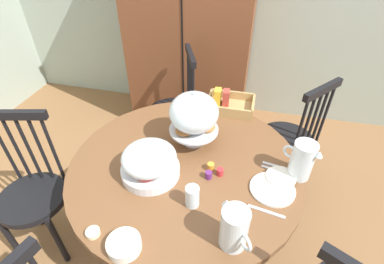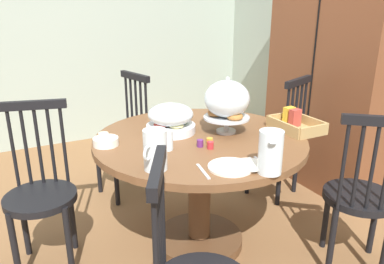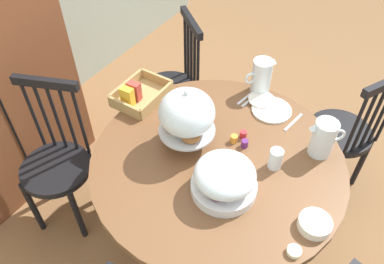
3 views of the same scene
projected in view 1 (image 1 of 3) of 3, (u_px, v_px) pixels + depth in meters
ground_plane at (194, 246)px, 1.97m from camera, size 10.00×10.00×0.00m
wooden_armoire at (190, 26)px, 2.58m from camera, size 1.18×0.60×1.96m
dining_table at (186, 188)px, 1.68m from camera, size 1.25×1.25×0.74m
windsor_chair_near_window at (34, 195)px, 1.74m from camera, size 0.42×0.42×0.97m
windsor_chair_far_side at (289, 141)px, 2.15m from camera, size 0.47×0.47×0.97m
windsor_chair_host_seat at (175, 112)px, 2.45m from camera, size 0.43×0.43×0.97m
pastry_stand_with_dome at (194, 114)px, 1.57m from camera, size 0.28×0.28×0.34m
fruit_platter_covered at (150, 162)px, 1.44m from camera, size 0.30×0.30×0.18m
orange_juice_pitcher at (234, 230)px, 1.13m from camera, size 0.14×0.16×0.20m
milk_pitcher at (301, 162)px, 1.43m from camera, size 0.18×0.13×0.21m
cereal_basket at (228, 103)px, 1.96m from camera, size 0.32×0.24×0.12m
china_plate_large at (272, 189)px, 1.40m from camera, size 0.22×0.22×0.01m
china_plate_small at (281, 177)px, 1.45m from camera, size 0.15×0.15×0.01m
cereal_bowl at (124, 245)px, 1.15m from camera, size 0.14×0.14×0.04m
drinking_glass at (192, 196)px, 1.30m from camera, size 0.06×0.06×0.11m
butter_dish at (93, 233)px, 1.21m from camera, size 0.06×0.06×0.02m
jam_jar_strawberry at (220, 172)px, 1.47m from camera, size 0.04×0.04×0.04m
jam_jar_apricot at (211, 167)px, 1.50m from camera, size 0.04×0.04×0.04m
jam_jar_grape at (209, 175)px, 1.46m from camera, size 0.04×0.04×0.04m
table_knife at (278, 170)px, 1.50m from camera, size 0.17×0.04×0.01m
dinner_fork at (279, 167)px, 1.53m from camera, size 0.17×0.04×0.01m
soup_spoon at (266, 211)px, 1.30m from camera, size 0.17×0.04×0.01m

